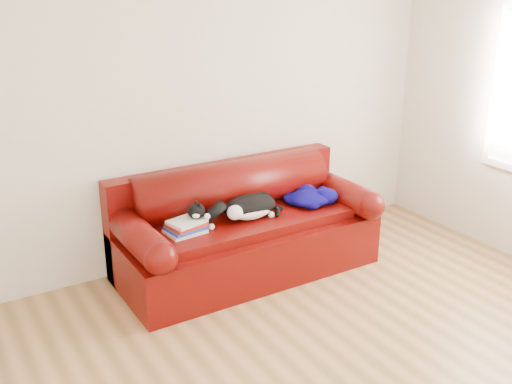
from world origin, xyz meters
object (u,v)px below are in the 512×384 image
Objects in this scene: book_stack at (186,227)px; blanket at (310,197)px; sofa_base at (247,245)px; cat at (250,207)px.

blanket is (1.16, 0.00, 0.01)m from book_stack.
sofa_base is 4.72× the size of blanket.
cat reaches higher than book_stack.
sofa_base is 0.36m from cat.
blanket is (0.60, 0.01, -0.03)m from cat.
blanket is (0.60, -0.05, 0.32)m from sofa_base.
blanket is at bearing -9.64° from cat.
cat is at bearing -0.71° from book_stack.
book_stack is at bearing -179.83° from blanket.
blanket is at bearing -5.11° from sofa_base.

